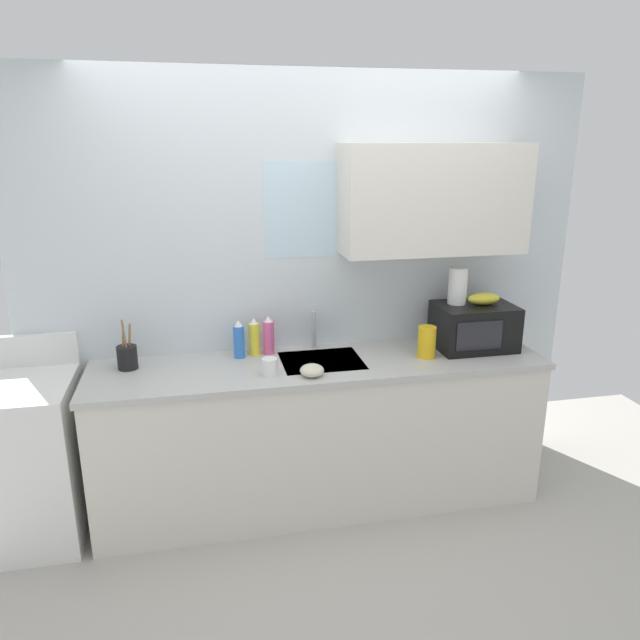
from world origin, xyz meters
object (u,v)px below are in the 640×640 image
(stove_range, at_px, (22,461))
(microwave, at_px, (474,326))
(dish_soap_bottle_pink, at_px, (269,336))
(small_bowl, at_px, (312,370))
(utensil_crock, at_px, (127,357))
(dish_soap_bottle_blue, at_px, (239,340))
(cereal_canister, at_px, (427,342))
(mug_white, at_px, (270,367))
(banana_bunch, at_px, (484,299))
(paper_towel_roll, at_px, (458,286))
(dish_soap_bottle_yellow, at_px, (254,338))

(stove_range, height_order, microwave, microwave)
(dish_soap_bottle_pink, xyz_separation_m, small_bowl, (0.18, -0.40, -0.08))
(utensil_crock, height_order, small_bowl, utensil_crock)
(microwave, relative_size, dish_soap_bottle_blue, 2.05)
(cereal_canister, height_order, mug_white, cereal_canister)
(banana_bunch, height_order, cereal_canister, banana_bunch)
(stove_range, xyz_separation_m, small_bowl, (1.56, -0.20, 0.47))
(microwave, relative_size, mug_white, 4.84)
(dish_soap_bottle_blue, relative_size, small_bowl, 1.73)
(mug_white, bearing_deg, dish_soap_bottle_blue, 113.61)
(cereal_canister, relative_size, mug_white, 1.95)
(paper_towel_roll, bearing_deg, cereal_canister, -147.99)
(banana_bunch, height_order, paper_towel_roll, paper_towel_roll)
(cereal_canister, bearing_deg, banana_bunch, 14.38)
(utensil_crock, bearing_deg, dish_soap_bottle_blue, 4.88)
(small_bowl, bearing_deg, dish_soap_bottle_yellow, 123.80)
(cereal_canister, bearing_deg, paper_towel_roll, 32.01)
(microwave, height_order, paper_towel_roll, paper_towel_roll)
(dish_soap_bottle_pink, xyz_separation_m, utensil_crock, (-0.80, -0.08, -0.04))
(banana_bunch, bearing_deg, paper_towel_roll, 161.57)
(cereal_canister, bearing_deg, stove_range, 178.65)
(paper_towel_roll, distance_m, dish_soap_bottle_blue, 1.34)
(dish_soap_bottle_blue, relative_size, mug_white, 2.36)
(microwave, bearing_deg, paper_towel_roll, 152.62)
(cereal_canister, bearing_deg, dish_soap_bottle_pink, 164.22)
(banana_bunch, xyz_separation_m, paper_towel_roll, (-0.15, 0.05, 0.08))
(paper_towel_roll, bearing_deg, dish_soap_bottle_blue, 176.82)
(microwave, bearing_deg, cereal_canister, -163.83)
(paper_towel_roll, bearing_deg, banana_bunch, -18.43)
(dish_soap_bottle_yellow, distance_m, cereal_canister, 1.01)
(cereal_canister, height_order, utensil_crock, utensil_crock)
(microwave, xyz_separation_m, small_bowl, (-1.05, -0.25, -0.10))
(microwave, xyz_separation_m, utensil_crock, (-2.02, 0.07, -0.06))
(cereal_canister, height_order, small_bowl, cereal_canister)
(paper_towel_roll, distance_m, mug_white, 1.24)
(banana_bunch, distance_m, dish_soap_bottle_blue, 1.47)
(paper_towel_roll, relative_size, utensil_crock, 0.76)
(stove_range, bearing_deg, microwave, 0.99)
(stove_range, bearing_deg, dish_soap_bottle_pink, 8.17)
(paper_towel_roll, height_order, small_bowl, paper_towel_roll)
(stove_range, distance_m, dish_soap_bottle_blue, 1.33)
(microwave, relative_size, dish_soap_bottle_pink, 1.98)
(dish_soap_bottle_pink, distance_m, dish_soap_bottle_blue, 0.18)
(dish_soap_bottle_pink, height_order, mug_white, dish_soap_bottle_pink)
(microwave, bearing_deg, small_bowl, -166.67)
(dish_soap_bottle_yellow, height_order, cereal_canister, dish_soap_bottle_yellow)
(stove_range, relative_size, dish_soap_bottle_blue, 4.81)
(microwave, height_order, banana_bunch, banana_bunch)
(banana_bunch, xyz_separation_m, dish_soap_bottle_blue, (-1.46, 0.12, -0.20))
(stove_range, height_order, dish_soap_bottle_yellow, dish_soap_bottle_yellow)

